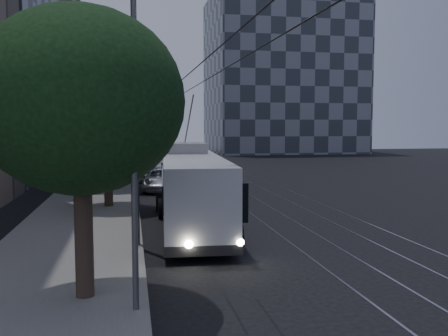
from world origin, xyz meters
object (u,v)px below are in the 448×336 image
Objects in this scene: pickup_silver at (162,180)px; car_white_d at (142,159)px; streetlamp_near at (147,67)px; car_white_b at (155,165)px; trolleybus at (192,190)px; streetlamp_far at (137,107)px; car_white_c at (142,160)px; car_white_a at (146,173)px.

pickup_silver reaches higher than car_white_d.
car_white_b is at bearing 86.87° from streetlamp_near.
car_white_b is (-0.36, 24.62, -0.94)m from trolleybus.
trolleybus reaches higher than pickup_silver.
streetlamp_near is at bearing -89.03° from car_white_b.
car_white_b is 0.46× the size of streetlamp_far.
pickup_silver is 1.16× the size of car_white_c.
car_white_b is (0.12, 12.60, -0.06)m from pickup_silver.
car_white_a is 0.89× the size of car_white_d.
car_white_a is at bearing -86.67° from streetlamp_far.
trolleybus is 12.06m from pickup_silver.
car_white_a is (-1.40, 17.34, -0.96)m from trolleybus.
streetlamp_near is at bearing -78.84° from car_white_c.
car_white_b is 1.01× the size of car_white_c.
streetlamp_near is 1.07× the size of streetlamp_far.
car_white_d reaches higher than car_white_a.
streetlamp_far reaches higher than car_white_b.
streetlamp_far is at bearing 97.66° from trolleybus.
streetlamp_near is (-1.40, -15.15, 5.53)m from pickup_silver.
streetlamp_near is at bearing -117.57° from trolleybus.
streetlamp_far is (-0.49, -6.25, 5.15)m from car_white_d.
trolleybus reaches higher than car_white_a.
car_white_c is 1.07× the size of car_white_d.
streetlamp_far is (-1.53, 1.15, 5.21)m from car_white_b.
car_white_c is 0.45× the size of streetlamp_far.
car_white_c is 0.42× the size of streetlamp_near.
car_white_a is at bearing 106.28° from pickup_silver.
car_white_c is 6.46m from streetlamp_far.
streetlamp_far reaches higher than car_white_a.
pickup_silver is at bearing -75.02° from car_white_c.
car_white_a is at bearing 98.08° from trolleybus.
streetlamp_far reaches higher than car_white_d.
pickup_silver is 1.24× the size of car_white_d.
car_white_d is at bearing 102.00° from car_white_c.
car_white_a is 12.33m from car_white_c.
streetlamp_far is at bearing 90.02° from streetlamp_near.
streetlamp_far is at bearing -89.63° from car_white_d.
car_white_a is (-0.92, 5.32, -0.09)m from pickup_silver.
trolleybus is 29.71m from car_white_c.
pickup_silver is 14.75m from streetlamp_far.
trolleybus is at bearing -85.80° from streetlamp_far.
trolleybus is 2.63× the size of car_white_c.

